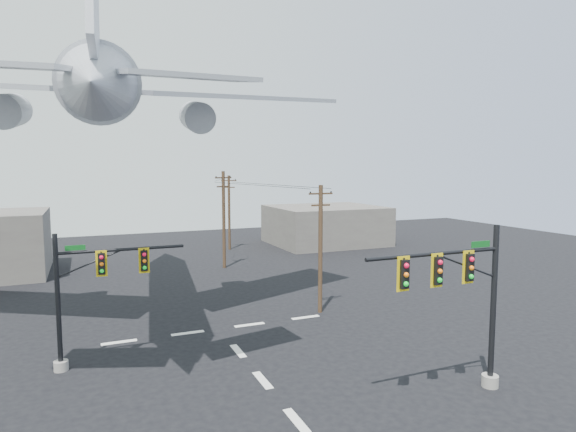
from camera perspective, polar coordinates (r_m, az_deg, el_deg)
name	(u,v)px	position (r m, az deg, el deg)	size (l,w,h in m)	color
ground	(296,421)	(21.04, 1.01, -23.08)	(120.00, 120.00, 0.00)	black
lane_markings	(254,369)	(25.51, -4.10, -17.68)	(14.00, 21.20, 0.01)	silver
signal_mast_near	(465,301)	(22.92, 20.29, -9.43)	(7.24, 0.83, 7.59)	gray
signal_mast_far	(87,296)	(26.58, -22.70, -8.70)	(6.58, 0.76, 6.94)	gray
utility_pole_a	(320,246)	(33.53, 3.86, -3.63)	(1.79, 0.30, 8.96)	#472F1E
utility_pole_b	(224,218)	(48.80, -7.62, -0.19)	(1.89, 0.87, 9.80)	#472F1E
utility_pole_c	(229,211)	(59.77, -6.99, 0.60)	(1.80, 0.79, 9.19)	#472F1E
power_lines	(246,183)	(45.79, -4.96, 3.97)	(5.29, 27.74, 0.13)	black
airliner	(107,86)	(34.69, -20.62, 14.18)	(32.05, 33.79, 8.90)	#A9ADB5
building_right	(325,225)	(64.49, 4.46, -1.06)	(14.00, 12.00, 5.00)	#635F58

